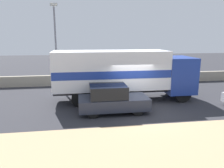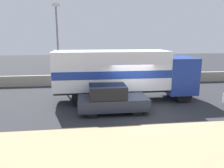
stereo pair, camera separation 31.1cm
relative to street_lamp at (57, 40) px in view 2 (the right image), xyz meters
The scene contains 6 objects.
ground_plane 9.55m from the street_lamp, 55.29° to the right, with size 80.00×80.00×0.00m, color #2D2D33.
dirt_shoulder_foreground 13.74m from the street_lamp, 67.88° to the right, with size 60.00×6.12×0.04m.
stone_wall_backdrop 6.05m from the street_lamp, ahead, with size 60.00×0.35×0.89m.
street_lamp is the anchor object (origin of this frame).
box_truck 6.98m from the street_lamp, 46.58° to the right, with size 9.04×2.46×3.26m.
car_hatchback 8.50m from the street_lamp, 63.37° to the right, with size 3.82×1.75×1.56m.
Camera 2 is at (-2.84, -11.38, 4.14)m, focal length 35.00 mm.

